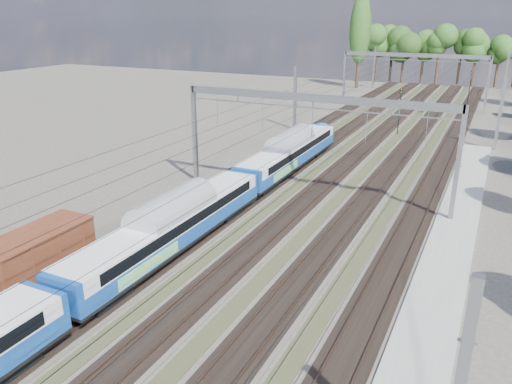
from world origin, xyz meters
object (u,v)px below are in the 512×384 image
at_px(emu_train, 169,222).
at_px(signal_near, 400,105).
at_px(signal_far, 470,83).
at_px(worker, 423,107).

height_order(emu_train, signal_near, signal_near).
relative_size(signal_near, signal_far, 1.02).
relative_size(emu_train, worker, 30.67).
bearing_deg(emu_train, worker, 83.20).
distance_m(emu_train, signal_far, 71.96).
distance_m(emu_train, worker, 59.88).
bearing_deg(worker, emu_train, 175.08).
bearing_deg(signal_far, worker, -111.30).
distance_m(emu_train, signal_near, 42.71).
relative_size(worker, signal_far, 0.33).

